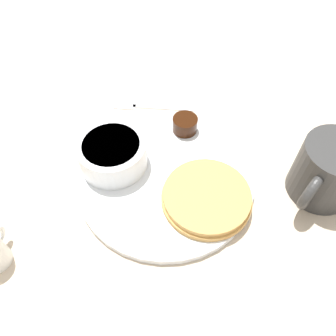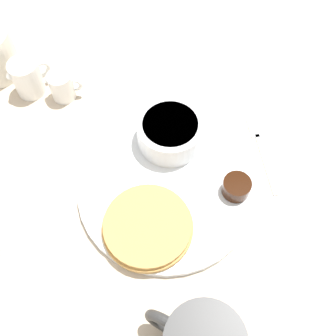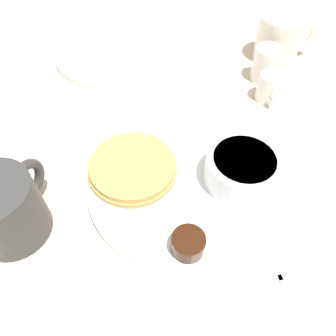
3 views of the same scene
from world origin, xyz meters
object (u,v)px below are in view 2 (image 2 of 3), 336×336
(creamer_pitcher_far, at_px, (26,77))
(fork, at_px, (259,145))
(plate, at_px, (165,189))
(bowl, at_px, (169,131))
(creamer_pitcher_near, at_px, (61,86))

(creamer_pitcher_far, xyz_separation_m, fork, (0.12, 0.39, -0.03))
(plate, height_order, bowl, bowl)
(fork, bearing_deg, creamer_pitcher_near, -107.68)
(plate, bearing_deg, fork, 117.79)
(bowl, distance_m, creamer_pitcher_far, 0.27)
(creamer_pitcher_near, bearing_deg, bowl, 61.06)
(bowl, bearing_deg, plate, -4.13)
(plate, relative_size, creamer_pitcher_near, 4.39)
(bowl, xyz_separation_m, creamer_pitcher_near, (-0.10, -0.18, -0.01))
(plate, bearing_deg, creamer_pitcher_far, -130.17)
(bowl, height_order, fork, bowl)
(creamer_pitcher_near, xyz_separation_m, creamer_pitcher_far, (-0.01, -0.06, 0.01))
(creamer_pitcher_near, height_order, creamer_pitcher_far, creamer_pitcher_far)
(plate, xyz_separation_m, creamer_pitcher_near, (-0.19, -0.18, 0.02))
(fork, bearing_deg, plate, -62.21)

